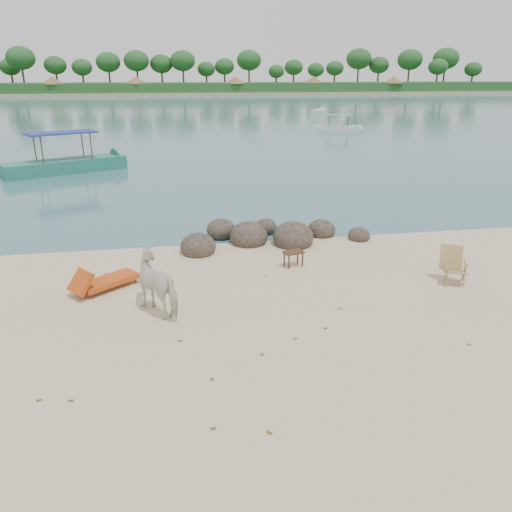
{
  "coord_description": "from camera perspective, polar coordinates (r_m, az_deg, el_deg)",
  "views": [
    {
      "loc": [
        -1.91,
        -9.41,
        5.23
      ],
      "look_at": [
        0.1,
        2.0,
        1.0
      ],
      "focal_mm": 35.0,
      "sensor_mm": 36.0,
      "label": 1
    }
  ],
  "objects": [
    {
      "name": "far_scenery",
      "position": [
        146.14,
        -9.76,
        18.97
      ],
      "size": [
        420.0,
        18.0,
        9.5
      ],
      "color": "#1E4C1E",
      "rests_on": "ground"
    },
    {
      "name": "far_shore",
      "position": [
        179.5,
        -9.87,
        18.11
      ],
      "size": [
        420.0,
        90.0,
        1.4
      ],
      "primitive_type": "cube",
      "color": "tan",
      "rests_on": "ground"
    },
    {
      "name": "water",
      "position": [
        99.57,
        -9.27,
        16.8
      ],
      "size": [
        400.0,
        400.0,
        0.0
      ],
      "primitive_type": "plane",
      "color": "#386571",
      "rests_on": "ground"
    },
    {
      "name": "deck_chair",
      "position": [
        14.02,
        21.9,
        -1.24
      ],
      "size": [
        0.84,
        0.87,
        0.97
      ],
      "primitive_type": null,
      "rotation": [
        0.0,
        0.0,
        -0.41
      ],
      "color": "#A49052",
      "rests_on": "ground"
    },
    {
      "name": "side_table",
      "position": [
        14.33,
        4.29,
        -0.45
      ],
      "size": [
        0.63,
        0.5,
        0.45
      ],
      "primitive_type": null,
      "rotation": [
        0.0,
        0.0,
        0.28
      ],
      "color": "#382216",
      "rests_on": "ground"
    },
    {
      "name": "lounge_chair",
      "position": [
        13.38,
        -16.49,
        -2.49
      ],
      "size": [
        1.92,
        1.72,
        0.58
      ],
      "primitive_type": null,
      "rotation": [
        0.0,
        0.0,
        0.67
      ],
      "color": "#BF3D16",
      "rests_on": "ground"
    },
    {
      "name": "dead_leaves",
      "position": [
        10.75,
        -3.54,
        -9.08
      ],
      "size": [
        8.37,
        7.36,
        0.0
      ],
      "color": "brown",
      "rests_on": "ground"
    },
    {
      "name": "boat_near",
      "position": [
        30.61,
        -21.28,
        12.34
      ],
      "size": [
        7.45,
        4.94,
        3.64
      ],
      "primitive_type": null,
      "rotation": [
        0.0,
        0.0,
        0.48
      ],
      "color": "#22725C",
      "rests_on": "water"
    },
    {
      "name": "boulders",
      "position": [
        16.43,
        0.88,
        2.22
      ],
      "size": [
        6.31,
        2.93,
        0.99
      ],
      "rotation": [
        0.0,
        0.0,
        0.32
      ],
      "color": "#2C271D",
      "rests_on": "ground"
    },
    {
      "name": "boat_mid",
      "position": [
        51.35,
        9.43,
        15.36
      ],
      "size": [
        5.23,
        2.74,
        2.51
      ],
      "primitive_type": null,
      "rotation": [
        0.0,
        0.0,
        -0.33
      ],
      "color": "silver",
      "rests_on": "water"
    },
    {
      "name": "boat_far",
      "position": [
        74.77,
        7.21,
        16.15
      ],
      "size": [
        4.03,
        5.56,
        0.66
      ],
      "primitive_type": null,
      "rotation": [
        0.0,
        0.0,
        1.03
      ],
      "color": "silver",
      "rests_on": "water"
    },
    {
      "name": "cow",
      "position": [
        11.69,
        -10.81,
        -3.15
      ],
      "size": [
        1.57,
        1.77,
        1.39
      ],
      "primitive_type": "imported",
      "rotation": [
        0.0,
        0.0,
        3.76
      ],
      "color": "beige",
      "rests_on": "ground"
    }
  ]
}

